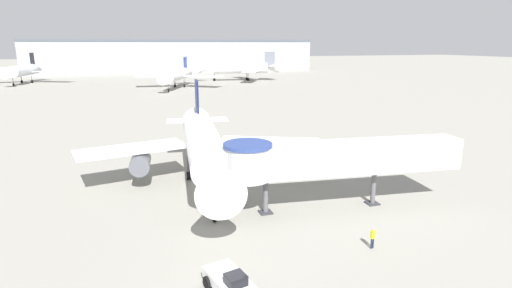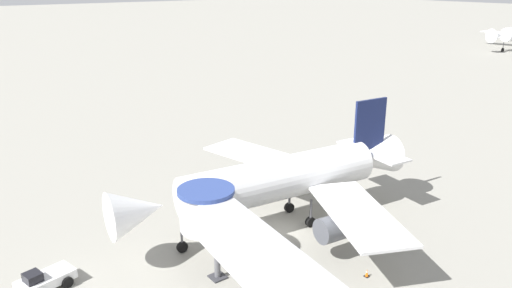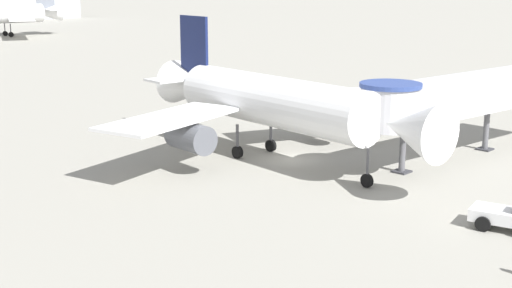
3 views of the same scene
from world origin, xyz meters
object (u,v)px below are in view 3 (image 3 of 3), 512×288
jet_bridge (455,96)px  traffic_cone_starboard_wing (353,135)px  pushback_tug_white (509,216)px  main_airplane (269,102)px

jet_bridge → traffic_cone_starboard_wing: 10.37m
jet_bridge → traffic_cone_starboard_wing: (0.66, 9.36, -4.40)m
pushback_tug_white → traffic_cone_starboard_wing: (12.28, 18.98, -0.49)m
main_airplane → traffic_cone_starboard_wing: (9.88, -0.49, -3.97)m
jet_bridge → pushback_tug_white: bearing=-133.6°
jet_bridge → pushback_tug_white: (-11.62, -9.62, -3.91)m
main_airplane → pushback_tug_white: size_ratio=6.78×
traffic_cone_starboard_wing → main_airplane: bearing=177.2°
main_airplane → traffic_cone_starboard_wing: 10.66m
jet_bridge → pushback_tug_white: 15.59m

